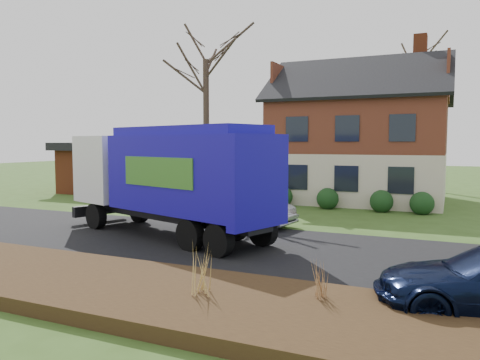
% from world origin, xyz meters
% --- Properties ---
extents(ground, '(120.00, 120.00, 0.00)m').
position_xyz_m(ground, '(0.00, 0.00, 0.00)').
color(ground, '#314C19').
rests_on(ground, ground).
extents(road, '(80.00, 7.00, 0.02)m').
position_xyz_m(road, '(0.00, 0.00, 0.01)').
color(road, black).
rests_on(road, ground).
extents(mulch_verge, '(80.00, 3.50, 0.30)m').
position_xyz_m(mulch_verge, '(0.00, -5.30, 0.15)').
color(mulch_verge, black).
rests_on(mulch_verge, ground).
extents(main_house, '(12.95, 8.95, 9.26)m').
position_xyz_m(main_house, '(1.49, 13.91, 4.03)').
color(main_house, beige).
rests_on(main_house, ground).
extents(ranch_house, '(9.80, 8.20, 3.70)m').
position_xyz_m(ranch_house, '(-12.00, 13.00, 1.81)').
color(ranch_house, brown).
rests_on(ranch_house, ground).
extents(garbage_truck, '(9.24, 5.04, 3.83)m').
position_xyz_m(garbage_truck, '(-2.13, 0.55, 2.21)').
color(garbage_truck, black).
rests_on(garbage_truck, ground).
extents(silver_sedan, '(4.50, 2.16, 1.42)m').
position_xyz_m(silver_sedan, '(-0.80, 3.71, 0.71)').
color(silver_sedan, '#929598').
rests_on(silver_sedan, ground).
extents(tree_front_west, '(3.64, 3.64, 10.82)m').
position_xyz_m(tree_front_west, '(-5.49, 9.39, 8.91)').
color(tree_front_west, '#3D2D24').
rests_on(tree_front_west, ground).
extents(tree_back, '(3.79, 3.79, 11.99)m').
position_xyz_m(tree_back, '(4.26, 22.74, 10.00)').
color(tree_back, '#392E22').
rests_on(tree_back, ground).
extents(grass_clump_mid, '(0.35, 0.29, 0.98)m').
position_xyz_m(grass_clump_mid, '(2.36, -5.27, 0.79)').
color(grass_clump_mid, tan).
rests_on(grass_clump_mid, mulch_verge).
extents(grass_clump_east, '(0.31, 0.25, 0.76)m').
position_xyz_m(grass_clump_east, '(4.50, -4.58, 0.68)').
color(grass_clump_east, '#9B6F44').
rests_on(grass_clump_east, mulch_verge).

